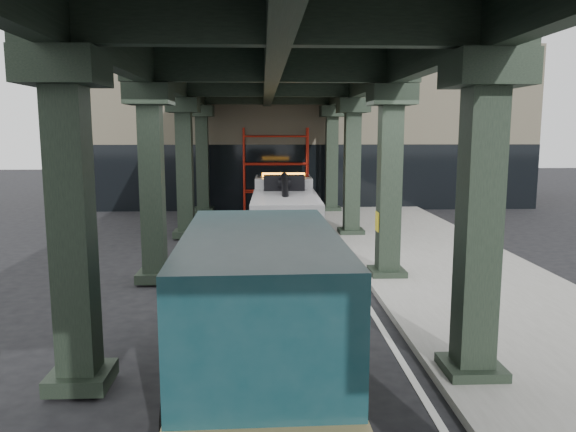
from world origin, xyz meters
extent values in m
plane|color=black|center=(0.00, 0.00, 0.00)|extent=(90.00, 90.00, 0.00)
cube|color=gray|center=(4.50, 2.00, 0.07)|extent=(5.00, 40.00, 0.15)
cube|color=silver|center=(1.70, 2.00, 0.01)|extent=(0.12, 38.00, 0.01)
cube|color=black|center=(2.60, -4.00, 2.50)|extent=(0.55, 0.55, 5.00)
cube|color=black|center=(2.60, -4.00, 4.75)|extent=(1.10, 1.10, 0.50)
cube|color=black|center=(2.60, -4.00, 0.18)|extent=(0.90, 0.90, 0.24)
cube|color=black|center=(2.60, 2.00, 2.50)|extent=(0.55, 0.55, 5.00)
cube|color=black|center=(2.60, 2.00, 4.75)|extent=(1.10, 1.10, 0.50)
cube|color=black|center=(2.60, 2.00, 0.18)|extent=(0.90, 0.90, 0.24)
cube|color=black|center=(2.60, 8.00, 2.50)|extent=(0.55, 0.55, 5.00)
cube|color=black|center=(2.60, 8.00, 4.75)|extent=(1.10, 1.10, 0.50)
cube|color=black|center=(2.60, 8.00, 0.18)|extent=(0.90, 0.90, 0.24)
cube|color=black|center=(2.60, 14.00, 2.50)|extent=(0.55, 0.55, 5.00)
cube|color=black|center=(2.60, 14.00, 4.75)|extent=(1.10, 1.10, 0.50)
cube|color=black|center=(2.60, 14.00, 0.18)|extent=(0.90, 0.90, 0.24)
cube|color=black|center=(-3.40, -4.00, 2.50)|extent=(0.55, 0.55, 5.00)
cube|color=black|center=(-3.40, -4.00, 4.75)|extent=(1.10, 1.10, 0.50)
cube|color=black|center=(-3.40, -4.00, 0.18)|extent=(0.90, 0.90, 0.24)
cube|color=black|center=(-3.40, 2.00, 2.50)|extent=(0.55, 0.55, 5.00)
cube|color=black|center=(-3.40, 2.00, 4.75)|extent=(1.10, 1.10, 0.50)
cube|color=black|center=(-3.40, 2.00, 0.18)|extent=(0.90, 0.90, 0.24)
cube|color=black|center=(-3.40, 8.00, 2.50)|extent=(0.55, 0.55, 5.00)
cube|color=black|center=(-3.40, 8.00, 4.75)|extent=(1.10, 1.10, 0.50)
cube|color=black|center=(-3.40, 8.00, 0.18)|extent=(0.90, 0.90, 0.24)
cube|color=black|center=(-3.40, 14.00, 2.50)|extent=(0.55, 0.55, 5.00)
cube|color=black|center=(-3.40, 14.00, 4.75)|extent=(1.10, 1.10, 0.50)
cube|color=black|center=(-3.40, 14.00, 0.18)|extent=(0.90, 0.90, 0.24)
cube|color=black|center=(2.60, 2.00, 5.55)|extent=(0.35, 32.00, 1.10)
cube|color=black|center=(-3.40, 2.00, 5.55)|extent=(0.35, 32.00, 1.10)
cube|color=black|center=(-0.40, 2.00, 5.55)|extent=(0.35, 32.00, 1.10)
cube|color=black|center=(-0.40, 2.00, 6.25)|extent=(7.40, 32.00, 0.30)
cube|color=#C6B793|center=(2.00, 20.00, 4.00)|extent=(22.00, 10.00, 8.00)
cylinder|color=red|center=(-1.50, 14.90, 2.00)|extent=(0.08, 0.08, 4.00)
cylinder|color=red|center=(-1.50, 14.10, 2.00)|extent=(0.08, 0.08, 4.00)
cylinder|color=red|center=(1.50, 14.90, 2.00)|extent=(0.08, 0.08, 4.00)
cylinder|color=red|center=(1.50, 14.10, 2.00)|extent=(0.08, 0.08, 4.00)
cylinder|color=red|center=(0.00, 14.90, 1.00)|extent=(3.00, 0.08, 0.08)
cylinder|color=red|center=(0.00, 14.90, 2.30)|extent=(3.00, 0.08, 0.08)
cylinder|color=red|center=(0.00, 14.90, 3.60)|extent=(3.00, 0.08, 0.08)
cube|color=black|center=(0.10, 6.55, 0.62)|extent=(1.00, 6.63, 0.22)
cube|color=silver|center=(0.14, 8.79, 1.37)|extent=(2.11, 2.15, 1.59)
cube|color=silver|center=(0.16, 9.72, 0.93)|extent=(2.08, 0.65, 0.79)
cube|color=black|center=(0.15, 9.01, 1.81)|extent=(1.96, 1.18, 0.75)
cube|color=silver|center=(0.09, 5.53, 1.19)|extent=(2.19, 4.44, 1.23)
cube|color=orange|center=(0.14, 8.62, 2.25)|extent=(1.59, 0.27, 0.14)
cube|color=black|center=(0.12, 7.29, 2.07)|extent=(1.42, 0.55, 0.53)
cylinder|color=black|center=(0.09, 5.71, 1.85)|extent=(0.27, 3.09, 1.18)
cube|color=black|center=(0.05, 3.28, 0.31)|extent=(0.29, 1.24, 0.16)
cube|color=black|center=(0.04, 2.67, 0.26)|extent=(1.41, 0.25, 0.16)
cylinder|color=black|center=(-0.82, 9.07, 0.48)|extent=(0.33, 0.98, 0.97)
cylinder|color=silver|center=(-0.82, 9.07, 0.48)|extent=(0.35, 0.54, 0.53)
cylinder|color=black|center=(1.12, 9.04, 0.48)|extent=(0.33, 0.98, 0.97)
cylinder|color=silver|center=(1.12, 9.04, 0.48)|extent=(0.35, 0.54, 0.53)
cylinder|color=black|center=(-0.87, 6.17, 0.48)|extent=(0.33, 0.98, 0.97)
cylinder|color=silver|center=(-0.87, 6.17, 0.48)|extent=(0.35, 0.54, 0.53)
cylinder|color=black|center=(1.07, 6.13, 0.48)|extent=(0.33, 0.98, 0.97)
cylinder|color=silver|center=(1.07, 6.13, 0.48)|extent=(0.35, 0.54, 0.53)
cylinder|color=black|center=(-0.89, 5.02, 0.48)|extent=(0.33, 0.98, 0.97)
cylinder|color=silver|center=(-0.89, 5.02, 0.48)|extent=(0.35, 0.54, 0.53)
cylinder|color=black|center=(1.05, 4.99, 0.48)|extent=(0.33, 0.98, 0.97)
cylinder|color=silver|center=(1.05, 4.99, 0.48)|extent=(0.35, 0.54, 0.53)
cube|color=#10343A|center=(-0.74, -1.39, 0.99)|extent=(2.16, 1.20, 0.94)
cube|color=#10343A|center=(-0.67, -4.26, 1.41)|extent=(2.30, 4.74, 2.03)
cube|color=olive|center=(-0.68, -3.84, 0.57)|extent=(2.37, 5.89, 0.37)
cube|color=black|center=(-0.73, -1.80, 1.83)|extent=(2.04, 0.49, 0.87)
cube|color=black|center=(-0.68, -3.94, 1.93)|extent=(2.31, 3.81, 0.57)
cube|color=silver|center=(-0.75, -0.83, 0.57)|extent=(2.09, 0.17, 0.31)
cylinder|color=black|center=(-1.78, -1.46, 0.44)|extent=(0.31, 0.88, 0.88)
cylinder|color=silver|center=(-1.78, -1.46, 0.44)|extent=(0.34, 0.49, 0.48)
cylinder|color=black|center=(0.31, -1.42, 0.44)|extent=(0.31, 0.88, 0.88)
cylinder|color=silver|center=(0.31, -1.42, 0.44)|extent=(0.34, 0.49, 0.48)
cylinder|color=black|center=(-1.68, -5.84, 0.44)|extent=(0.31, 0.88, 0.88)
cylinder|color=silver|center=(-1.68, -5.84, 0.44)|extent=(0.34, 0.49, 0.48)
cylinder|color=black|center=(0.41, -5.80, 0.44)|extent=(0.31, 0.88, 0.88)
cylinder|color=silver|center=(0.41, -5.80, 0.44)|extent=(0.34, 0.49, 0.48)
camera|label=1|loc=(-0.64, -12.15, 3.88)|focal=35.00mm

